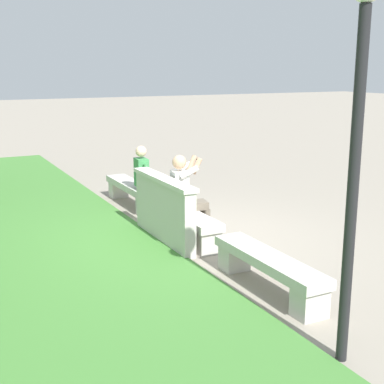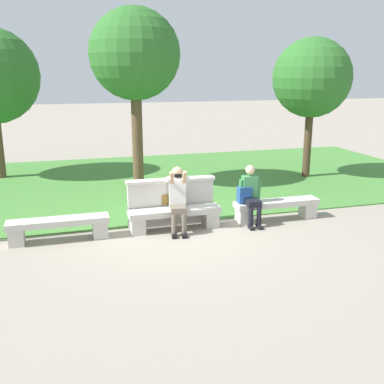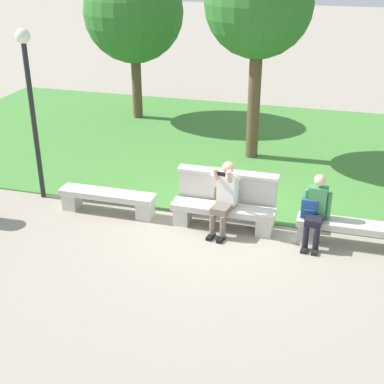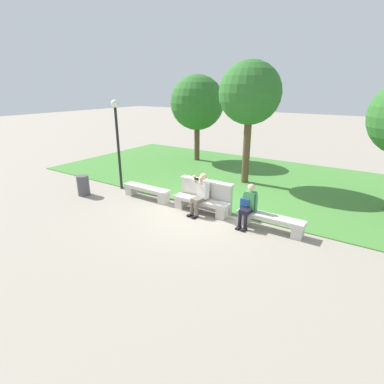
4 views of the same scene
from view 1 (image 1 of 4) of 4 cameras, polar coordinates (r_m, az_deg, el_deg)
ground_plane at (r=8.50m, az=-0.88°, el=-4.91°), size 80.00×80.00×0.00m
bench_main at (r=6.53m, az=8.15°, el=-7.95°), size 1.91×0.40×0.45m
bench_near at (r=8.41m, az=-0.89°, el=-2.98°), size 1.91×0.40×0.45m
bench_mid at (r=10.47m, az=-6.46°, el=0.16°), size 1.91×0.40×0.45m
backrest_wall_with_plaque at (r=8.22m, az=-3.02°, el=-1.82°), size 1.89×0.24×1.01m
person_photographer at (r=8.38m, az=-0.56°, el=0.04°), size 0.52×0.77×1.32m
person_distant at (r=9.82m, az=-4.81°, el=1.56°), size 0.48×0.69×1.26m
backpack at (r=9.70m, az=-4.96°, el=1.13°), size 0.28×0.24×0.43m
lamp_post at (r=4.68m, az=17.30°, el=8.07°), size 0.28×0.28×3.41m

